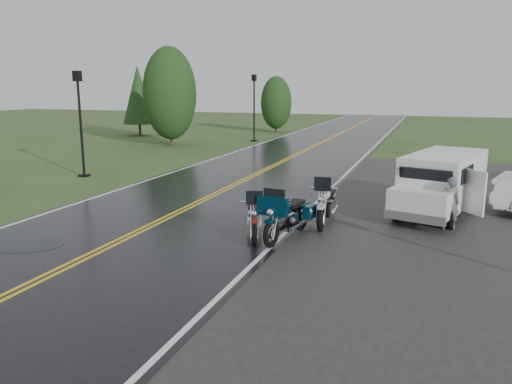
# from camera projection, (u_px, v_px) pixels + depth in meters

# --- Properties ---
(ground) EXTENTS (120.00, 120.00, 0.00)m
(ground) POSITION_uv_depth(u_px,v_px,m) (132.00, 236.00, 13.26)
(ground) COLOR #2D471E
(ground) RESTS_ON ground
(road) EXTENTS (8.00, 100.00, 0.04)m
(road) POSITION_uv_depth(u_px,v_px,m) (257.00, 174.00, 22.47)
(road) COLOR black
(road) RESTS_ON ground
(motorcycle_red) EXTENTS (1.55, 2.42, 1.34)m
(motorcycle_red) POSITION_uv_depth(u_px,v_px,m) (254.00, 222.00, 12.15)
(motorcycle_red) COLOR #58130A
(motorcycle_red) RESTS_ON ground
(motorcycle_teal) EXTENTS (1.27, 2.57, 1.46)m
(motorcycle_teal) POSITION_uv_depth(u_px,v_px,m) (271.00, 221.00, 11.98)
(motorcycle_teal) COLOR #041F31
(motorcycle_teal) RESTS_ON ground
(motorcycle_silver) EXTENTS (1.04, 2.53, 1.47)m
(motorcycle_silver) POSITION_uv_depth(u_px,v_px,m) (321.00, 208.00, 13.28)
(motorcycle_silver) COLOR #B1B5B9
(motorcycle_silver) RESTS_ON ground
(van_white) EXTENTS (3.09, 5.18, 1.91)m
(van_white) POSITION_uv_depth(u_px,v_px,m) (399.00, 190.00, 14.53)
(van_white) COLOR silver
(van_white) RESTS_ON ground
(person_at_van) EXTENTS (0.62, 0.50, 1.48)m
(person_at_van) POSITION_uv_depth(u_px,v_px,m) (450.00, 204.00, 13.64)
(person_at_van) COLOR #545359
(person_at_van) RESTS_ON ground
(lamp_post_near_left) EXTENTS (0.39, 0.39, 4.60)m
(lamp_post_near_left) POSITION_uv_depth(u_px,v_px,m) (81.00, 124.00, 21.54)
(lamp_post_near_left) COLOR black
(lamp_post_near_left) RESTS_ON ground
(lamp_post_far_left) EXTENTS (0.41, 0.41, 4.78)m
(lamp_post_far_left) POSITION_uv_depth(u_px,v_px,m) (254.00, 108.00, 35.64)
(lamp_post_far_left) COLOR black
(lamp_post_far_left) RESTS_ON ground
(tree_left_mid) EXTENTS (3.55, 3.55, 5.55)m
(tree_left_mid) POSITION_uv_depth(u_px,v_px,m) (170.00, 104.00, 33.12)
(tree_left_mid) COLOR #1E3D19
(tree_left_mid) RESTS_ON ground
(tree_left_far) EXTENTS (2.65, 2.65, 4.07)m
(tree_left_far) POSITION_uv_depth(u_px,v_px,m) (276.00, 108.00, 42.90)
(tree_left_far) COLOR #1E3D19
(tree_left_far) RESTS_ON ground
(pine_left_far) EXTENTS (2.59, 2.59, 5.39)m
(pine_left_far) POSITION_uv_depth(u_px,v_px,m) (139.00, 102.00, 39.93)
(pine_left_far) COLOR #1E3D19
(pine_left_far) RESTS_ON ground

